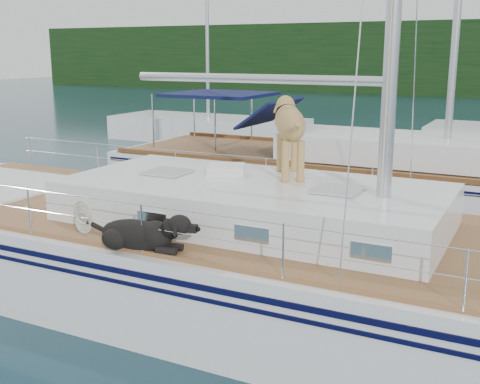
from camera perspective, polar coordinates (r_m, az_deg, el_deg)
The scene contains 4 objects.
ground at distance 9.15m, azimuth -3.41°, elevation -9.73°, with size 120.00×120.00×0.00m, color black.
main_sailboat at distance 8.86m, azimuth -2.89°, elevation -5.76°, with size 12.00×3.84×14.01m.
neighbor_sailboat at distance 14.46m, azimuth 9.76°, elevation 1.28°, with size 11.00×3.50×13.30m.
bg_boat_west at distance 24.75m, azimuth -3.01°, elevation 5.93°, with size 8.00×3.00×11.65m.
Camera 1 is at (4.30, -7.25, 3.56)m, focal length 45.00 mm.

